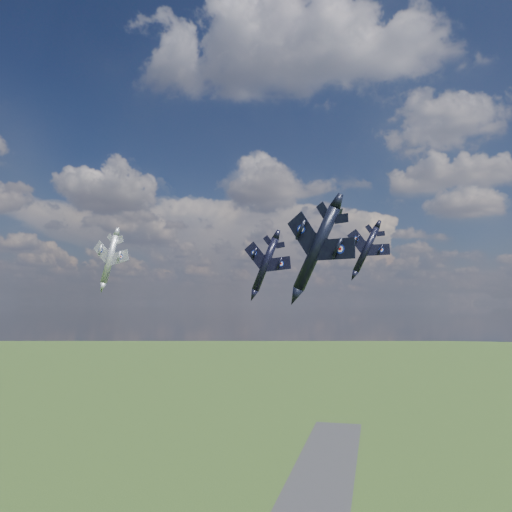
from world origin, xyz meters
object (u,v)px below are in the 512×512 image
(jet_lead_navy, at_px, (265,264))
(jet_right_navy, at_px, (316,249))
(jet_left_silver, at_px, (110,259))
(jet_high_navy, at_px, (366,249))

(jet_lead_navy, relative_size, jet_right_navy, 0.95)
(jet_left_silver, bearing_deg, jet_high_navy, 16.51)
(jet_right_navy, height_order, jet_left_silver, jet_left_silver)
(jet_lead_navy, xyz_separation_m, jet_high_navy, (17.65, 8.35, 3.13))
(jet_lead_navy, distance_m, jet_high_navy, 19.77)
(jet_lead_navy, distance_m, jet_right_navy, 31.16)
(jet_high_navy, bearing_deg, jet_lead_navy, -155.11)
(jet_high_navy, bearing_deg, jet_left_silver, -174.97)
(jet_lead_navy, distance_m, jet_left_silver, 33.30)
(jet_right_navy, height_order, jet_high_navy, jet_high_navy)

